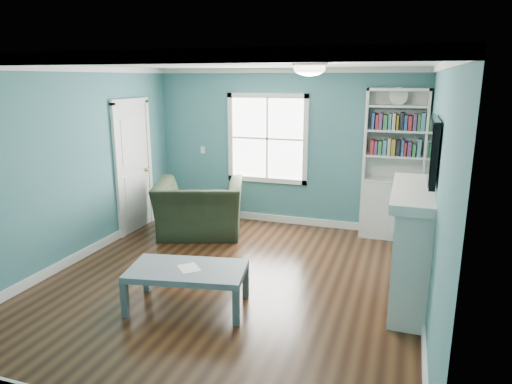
% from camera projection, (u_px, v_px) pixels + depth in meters
% --- Properties ---
extents(floor, '(5.00, 5.00, 0.00)m').
position_uv_depth(floor, '(231.00, 281.00, 5.64)').
color(floor, black).
rests_on(floor, ground).
extents(room_walls, '(5.00, 5.00, 5.00)m').
position_uv_depth(room_walls, '(229.00, 155.00, 5.26)').
color(room_walls, '#397279').
rests_on(room_walls, ground).
extents(trim, '(4.50, 5.00, 2.60)m').
position_uv_depth(trim, '(229.00, 184.00, 5.34)').
color(trim, white).
rests_on(trim, ground).
extents(window, '(1.40, 0.06, 1.50)m').
position_uv_depth(window, '(267.00, 139.00, 7.67)').
color(window, white).
rests_on(window, room_walls).
extents(bookshelf, '(0.90, 0.35, 2.31)m').
position_uv_depth(bookshelf, '(392.00, 180.00, 6.99)').
color(bookshelf, silver).
rests_on(bookshelf, ground).
extents(fireplace, '(0.44, 1.58, 1.30)m').
position_uv_depth(fireplace, '(412.00, 247.00, 5.03)').
color(fireplace, black).
rests_on(fireplace, ground).
extents(tv, '(0.06, 1.10, 0.65)m').
position_uv_depth(tv, '(433.00, 149.00, 4.73)').
color(tv, black).
rests_on(tv, fireplace).
extents(door, '(0.12, 0.98, 2.17)m').
position_uv_depth(door, '(134.00, 165.00, 7.36)').
color(door, silver).
rests_on(door, ground).
extents(ceiling_fixture, '(0.38, 0.38, 0.15)m').
position_uv_depth(ceiling_fixture, '(310.00, 68.00, 4.84)').
color(ceiling_fixture, white).
rests_on(ceiling_fixture, room_walls).
extents(light_switch, '(0.08, 0.01, 0.12)m').
position_uv_depth(light_switch, '(203.00, 150.00, 8.10)').
color(light_switch, white).
rests_on(light_switch, room_walls).
extents(recliner, '(1.54, 1.24, 1.16)m').
position_uv_depth(recliner, '(199.00, 199.00, 7.20)').
color(recliner, black).
rests_on(recliner, ground).
extents(coffee_table, '(1.35, 0.90, 0.45)m').
position_uv_depth(coffee_table, '(187.00, 273.00, 4.92)').
color(coffee_table, '#4F575E').
rests_on(coffee_table, ground).
extents(paper_sheet, '(0.32, 0.32, 0.00)m').
position_uv_depth(paper_sheet, '(189.00, 268.00, 4.91)').
color(paper_sheet, white).
rests_on(paper_sheet, coffee_table).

